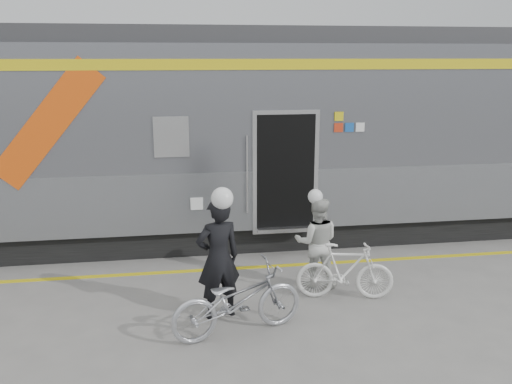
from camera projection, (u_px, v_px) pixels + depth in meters
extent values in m
plane|color=slate|center=(305.00, 324.00, 7.45)|extent=(90.00, 90.00, 0.00)
cube|color=black|center=(165.00, 223.00, 11.13)|extent=(24.00, 2.70, 0.50)
cube|color=#9EA0A5|center=(163.00, 185.00, 10.94)|extent=(24.00, 3.00, 1.10)
cube|color=slate|center=(160.00, 103.00, 10.53)|extent=(24.00, 3.00, 2.20)
cube|color=#38383A|center=(157.00, 36.00, 10.23)|extent=(24.00, 2.64, 0.30)
cube|color=gold|center=(156.00, 65.00, 8.90)|extent=(24.00, 0.02, 0.18)
cube|color=#E14D0D|center=(47.00, 124.00, 8.87)|extent=(1.96, 0.01, 2.19)
cube|color=black|center=(171.00, 137.00, 9.23)|extent=(0.55, 0.02, 0.65)
cube|color=black|center=(283.00, 171.00, 9.89)|extent=(1.05, 0.45, 2.10)
cube|color=silver|center=(286.00, 173.00, 9.69)|extent=(1.20, 0.02, 2.25)
cylinder|color=silver|center=(247.00, 175.00, 9.57)|extent=(0.04, 0.04, 1.40)
cube|color=silver|center=(285.00, 229.00, 9.90)|extent=(1.05, 0.25, 0.06)
cube|color=gold|center=(339.00, 116.00, 9.58)|extent=(0.16, 0.01, 0.16)
cube|color=red|center=(339.00, 128.00, 9.63)|extent=(0.16, 0.01, 0.16)
cube|color=#1953A4|center=(349.00, 127.00, 9.66)|extent=(0.16, 0.01, 0.16)
cube|color=silver|center=(360.00, 127.00, 9.69)|extent=(0.16, 0.01, 0.16)
cube|color=silver|center=(197.00, 204.00, 9.57)|extent=(0.22, 0.01, 0.22)
cube|color=gold|center=(276.00, 266.00, 9.51)|extent=(24.00, 0.12, 0.01)
imported|color=black|center=(218.00, 258.00, 7.50)|extent=(0.72, 0.57, 1.73)
imported|color=#B0B2B8|center=(238.00, 300.00, 7.10)|extent=(1.92, 1.09, 0.95)
imported|color=beige|center=(317.00, 242.00, 8.56)|extent=(0.80, 0.68, 1.45)
imported|color=silver|center=(345.00, 271.00, 8.15)|extent=(1.52, 0.70, 0.88)
sphere|color=white|center=(217.00, 187.00, 7.25)|extent=(0.30, 0.30, 0.30)
sphere|color=white|center=(318.00, 191.00, 8.36)|extent=(0.23, 0.23, 0.23)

